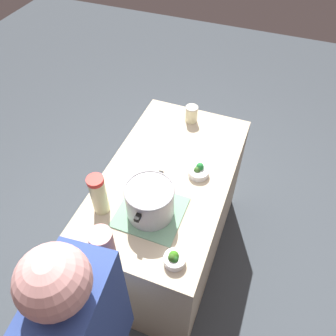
% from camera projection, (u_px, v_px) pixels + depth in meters
% --- Properties ---
extents(ground_plane, '(8.00, 8.00, 0.00)m').
position_uv_depth(ground_plane, '(168.00, 249.00, 2.64)').
color(ground_plane, '#404850').
extents(counter_slab, '(1.28, 0.73, 0.92)m').
position_uv_depth(counter_slab, '(168.00, 217.00, 2.30)').
color(counter_slab, '#C6B597').
rests_on(counter_slab, ground_plane).
extents(dish_cloth, '(0.32, 0.34, 0.01)m').
position_uv_depth(dish_cloth, '(151.00, 212.00, 1.77)').
color(dish_cloth, '#74A685').
rests_on(dish_cloth, counter_slab).
extents(cooking_pot, '(0.33, 0.26, 0.19)m').
position_uv_depth(cooking_pot, '(150.00, 201.00, 1.69)').
color(cooking_pot, '#B7B7BC').
rests_on(cooking_pot, dish_cloth).
extents(lemonade_pitcher, '(0.09, 0.09, 0.25)m').
position_uv_depth(lemonade_pitcher, '(99.00, 195.00, 1.69)').
color(lemonade_pitcher, beige).
rests_on(lemonade_pitcher, counter_slab).
extents(mason_jar, '(0.08, 0.08, 0.12)m').
position_uv_depth(mason_jar, '(192.00, 114.00, 2.24)').
color(mason_jar, beige).
rests_on(mason_jar, counter_slab).
extents(broccoli_bowl_front, '(0.11, 0.11, 0.07)m').
position_uv_depth(broccoli_bowl_front, '(174.00, 259.00, 1.56)').
color(broccoli_bowl_front, silver).
rests_on(broccoli_bowl_front, counter_slab).
extents(broccoli_bowl_center, '(0.12, 0.12, 0.08)m').
position_uv_depth(broccoli_bowl_center, '(199.00, 171.00, 1.93)').
color(broccoli_bowl_center, silver).
rests_on(broccoli_bowl_center, counter_slab).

